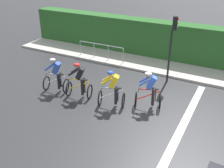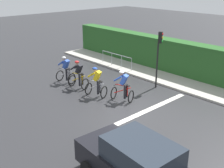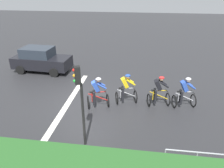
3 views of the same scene
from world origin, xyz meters
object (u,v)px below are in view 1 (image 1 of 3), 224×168
object	(u,v)px
cyclist_mid	(112,90)
traffic_light_near_crossing	(172,40)
cyclist_second	(79,81)
pedestrian_railing_kerbside	(101,48)
cyclist_lead	(56,76)
cyclist_fourth	(149,91)

from	to	relation	value
cyclist_mid	traffic_light_near_crossing	world-z (taller)	traffic_light_near_crossing
cyclist_second	cyclist_mid	size ratio (longest dim) A/B	1.00
cyclist_mid	pedestrian_railing_kerbside	distance (m)	5.45
pedestrian_railing_kerbside	cyclist_lead	bearing A→B (deg)	-177.99
cyclist_mid	cyclist_fourth	xyz separation A→B (m)	(0.64, -1.41, 0.00)
traffic_light_near_crossing	pedestrian_railing_kerbside	xyz separation A→B (m)	(0.96, 4.54, -1.45)
cyclist_second	cyclist_mid	xyz separation A→B (m)	(-0.03, -1.69, 0.00)
traffic_light_near_crossing	cyclist_second	bearing A→B (deg)	138.33
cyclist_mid	pedestrian_railing_kerbside	world-z (taller)	cyclist_mid
cyclist_mid	pedestrian_railing_kerbside	bearing A→B (deg)	35.24
cyclist_lead	cyclist_second	distance (m)	1.30
cyclist_fourth	cyclist_mid	bearing A→B (deg)	114.26
cyclist_second	traffic_light_near_crossing	distance (m)	4.85
cyclist_mid	pedestrian_railing_kerbside	xyz separation A→B (m)	(4.45, 3.15, -0.03)
cyclist_fourth	traffic_light_near_crossing	bearing A→B (deg)	0.32
cyclist_second	cyclist_fourth	distance (m)	3.16
traffic_light_near_crossing	pedestrian_railing_kerbside	distance (m)	4.86
cyclist_lead	cyclist_mid	size ratio (longest dim) A/B	1.00
cyclist_mid	cyclist_fourth	bearing A→B (deg)	-65.74
cyclist_mid	traffic_light_near_crossing	bearing A→B (deg)	-21.74
cyclist_second	pedestrian_railing_kerbside	xyz separation A→B (m)	(4.42, 1.45, -0.03)
cyclist_fourth	pedestrian_railing_kerbside	bearing A→B (deg)	50.03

